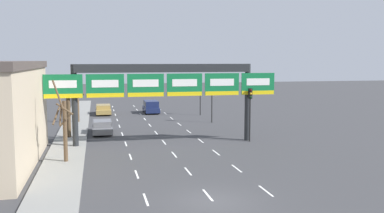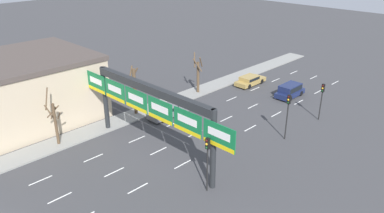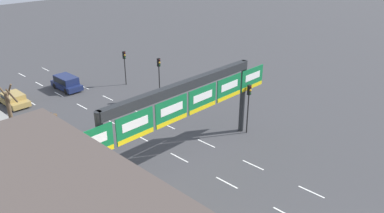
% 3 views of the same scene
% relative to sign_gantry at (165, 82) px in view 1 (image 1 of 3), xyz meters
% --- Properties ---
extents(ground_plane, '(220.00, 220.00, 0.00)m').
position_rel_sign_gantry_xyz_m(ground_plane, '(-0.00, -15.26, -5.34)').
color(ground_plane, '#3D3D3F').
extents(sidewalk_left, '(2.80, 110.00, 0.15)m').
position_rel_sign_gantry_xyz_m(sidewalk_left, '(-8.00, -15.26, -5.26)').
color(sidewalk_left, gray).
rests_on(sidewalk_left, ground_plane).
extents(lane_dashes, '(6.72, 67.00, 0.01)m').
position_rel_sign_gantry_xyz_m(lane_dashes, '(-0.00, -1.76, -5.33)').
color(lane_dashes, white).
rests_on(lane_dashes, ground_plane).
extents(sign_gantry, '(19.51, 0.70, 6.81)m').
position_rel_sign_gantry_xyz_m(sign_gantry, '(0.00, 0.00, 0.00)').
color(sign_gantry, '#232628').
rests_on(sign_gantry, ground_plane).
extents(car_gold, '(1.96, 4.85, 1.30)m').
position_rel_sign_gantry_xyz_m(car_gold, '(-4.81, 21.56, -4.64)').
color(car_gold, '#A88947').
rests_on(car_gold, ground_plane).
extents(suv_navy, '(1.93, 4.35, 1.68)m').
position_rel_sign_gantry_xyz_m(suv_navy, '(1.51, 21.50, -4.41)').
color(suv_navy, '#19234C').
rests_on(suv_navy, ground_plane).
extents(car_grey, '(1.91, 4.82, 1.31)m').
position_rel_sign_gantry_xyz_m(car_grey, '(-5.16, 6.49, -4.63)').
color(car_grey, slate).
rests_on(car_grey, ground_plane).
extents(traffic_light_near_gantry, '(0.30, 0.35, 4.75)m').
position_rel_sign_gantry_xyz_m(traffic_light_near_gantry, '(7.20, 11.21, -1.95)').
color(traffic_light_near_gantry, black).
rests_on(traffic_light_near_gantry, ground_plane).
extents(traffic_light_mid_block, '(0.30, 0.35, 4.69)m').
position_rel_sign_gantry_xyz_m(traffic_light_mid_block, '(7.42, -0.59, -1.99)').
color(traffic_light_mid_block, black).
rests_on(traffic_light_mid_block, ground_plane).
extents(traffic_light_far_end, '(0.30, 0.35, 4.21)m').
position_rel_sign_gantry_xyz_m(traffic_light_far_end, '(7.44, 17.79, -2.31)').
color(traffic_light_far_end, black).
rests_on(traffic_light_far_end, ground_plane).
extents(tree_bare_closest, '(1.46, 1.47, 5.56)m').
position_rel_sign_gantry_xyz_m(tree_bare_closest, '(-8.19, 4.41, -2.26)').
color(tree_bare_closest, brown).
rests_on(tree_bare_closest, sidewalk_left).
extents(tree_bare_second, '(1.60, 1.45, 5.25)m').
position_rel_sign_gantry_xyz_m(tree_bare_second, '(-7.75, 14.20, -2.71)').
color(tree_bare_second, brown).
rests_on(tree_bare_second, sidewalk_left).
extents(tree_bare_third, '(1.45, 1.59, 5.65)m').
position_rel_sign_gantry_xyz_m(tree_bare_third, '(-7.89, -5.30, -2.67)').
color(tree_bare_third, brown).
rests_on(tree_bare_third, sidewalk_left).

